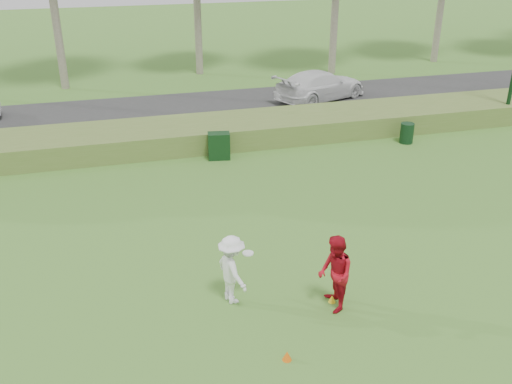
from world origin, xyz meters
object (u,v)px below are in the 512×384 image
object	(u,v)px
car_right	(320,85)
utility_cabinet	(219,146)
player_white	(232,270)
cone_orange	(287,356)
trash_bin	(407,133)
cone_yellow	(332,299)
player_red	(335,274)

from	to	relation	value
car_right	utility_cabinet	bearing A→B (deg)	111.87
player_white	cone_orange	distance (m)	2.58
trash_bin	car_right	bearing A→B (deg)	99.56
cone_orange	cone_yellow	distance (m)	2.38
utility_cabinet	car_right	size ratio (longest dim) A/B	0.20
player_red	trash_bin	world-z (taller)	player_red
player_white	player_red	bearing A→B (deg)	-128.16
cone_yellow	utility_cabinet	bearing A→B (deg)	93.82
trash_bin	cone_yellow	bearing A→B (deg)	-127.06
cone_yellow	trash_bin	distance (m)	12.22
cone_yellow	trash_bin	world-z (taller)	trash_bin
cone_yellow	cone_orange	bearing A→B (deg)	-135.69
player_red	trash_bin	size ratio (longest dim) A/B	2.26
utility_cabinet	car_right	distance (m)	9.60
player_red	utility_cabinet	world-z (taller)	player_red
cone_orange	car_right	xyz separation A→B (m)	(7.88, 18.44, 0.71)
player_white	car_right	size ratio (longest dim) A/B	0.34
cone_orange	car_right	world-z (taller)	car_right
utility_cabinet	cone_orange	bearing A→B (deg)	-86.08
cone_orange	utility_cabinet	world-z (taller)	utility_cabinet
cone_orange	trash_bin	size ratio (longest dim) A/B	0.26
utility_cabinet	trash_bin	bearing A→B (deg)	6.75
cone_orange	player_red	bearing A→B (deg)	41.45
trash_bin	player_white	bearing A→B (deg)	-137.01
cone_orange	car_right	distance (m)	20.07
utility_cabinet	cone_yellow	bearing A→B (deg)	-77.24
player_white	utility_cabinet	size ratio (longest dim) A/B	1.67
player_white	cone_orange	bearing A→B (deg)	178.91
player_white	trash_bin	xyz separation A→B (m)	(9.69, 9.03, -0.46)
cone_yellow	trash_bin	xyz separation A→B (m)	(7.36, 9.75, 0.33)
cone_yellow	car_right	xyz separation A→B (m)	(6.18, 16.78, 0.72)
player_red	car_right	xyz separation A→B (m)	(6.24, 17.00, -0.14)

